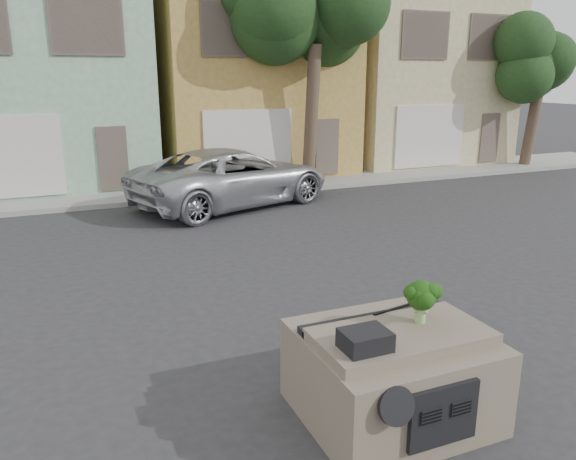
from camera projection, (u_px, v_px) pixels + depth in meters
ground_plane at (289, 315)px, 9.18m from camera, size 120.00×120.00×0.00m
sidewalk at (164, 191)px, 18.47m from camera, size 40.00×3.00×0.15m
townhouse_mint at (36, 75)px, 19.71m from camera, size 7.20×8.20×7.55m
townhouse_tan at (239, 75)px, 22.53m from camera, size 7.20×8.20×7.55m
townhouse_beige at (397, 75)px, 25.34m from camera, size 7.20×8.20×7.55m
silver_pickup at (234, 205)px, 16.86m from camera, size 6.75×4.70×1.71m
tree_near at (312, 60)px, 18.61m from camera, size 4.40×4.00×8.50m
tree_far at (535, 95)px, 22.69m from camera, size 3.20×3.00×6.00m
car_dashboard at (392, 371)px, 6.37m from camera, size 2.00×1.80×1.12m
instrument_hump at (365, 340)px, 5.66m from camera, size 0.48×0.38×0.20m
wiper_arm at (396, 308)px, 6.66m from camera, size 0.69×0.15×0.02m
broccoli at (421, 301)px, 6.25m from camera, size 0.56×0.56×0.50m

